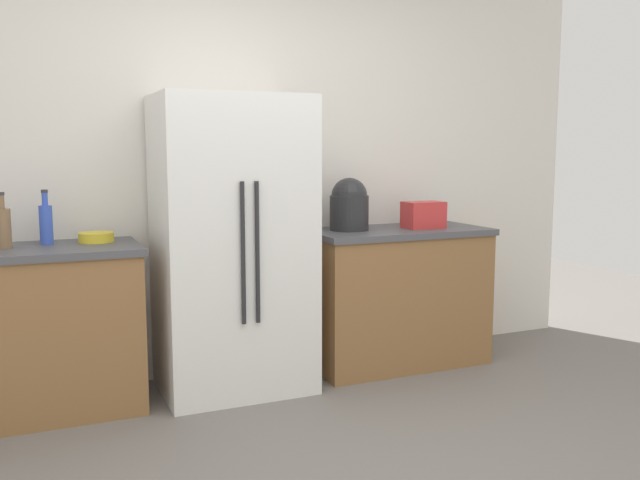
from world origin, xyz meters
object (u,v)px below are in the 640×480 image
(bottle_b, at_px, (3,227))
(cup_b, at_px, (434,219))
(refrigerator, at_px, (233,245))
(bottle_a, at_px, (46,223))
(toaster, at_px, (423,215))
(rice_cooker, at_px, (349,205))
(bowl_b, at_px, (96,237))

(bottle_b, bearing_deg, cup_b, 1.49)
(refrigerator, bearing_deg, bottle_b, 176.45)
(bottle_a, relative_size, cup_b, 3.07)
(toaster, height_order, bottle_b, bottle_b)
(refrigerator, distance_m, rice_cooker, 0.82)
(bottle_b, relative_size, bowl_b, 1.52)
(bottle_a, bearing_deg, cup_b, -0.18)
(toaster, relative_size, cup_b, 2.66)
(bottle_a, xyz_separation_m, bottle_b, (-0.21, -0.08, -0.01))
(cup_b, bearing_deg, bottle_a, 179.82)
(refrigerator, relative_size, rice_cooker, 5.13)
(refrigerator, xyz_separation_m, cup_b, (1.45, 0.14, 0.08))
(rice_cooker, distance_m, cup_b, 0.68)
(rice_cooker, bearing_deg, cup_b, 4.42)
(bottle_b, height_order, cup_b, bottle_b)
(bottle_b, xyz_separation_m, bowl_b, (0.46, 0.07, -0.08))
(toaster, distance_m, bottle_a, 2.28)
(cup_b, bearing_deg, toaster, -141.46)
(toaster, relative_size, bottle_b, 0.87)
(bottle_a, height_order, cup_b, bottle_a)
(bottle_a, distance_m, bottle_b, 0.22)
(rice_cooker, relative_size, bottle_a, 1.13)
(toaster, relative_size, bowl_b, 1.33)
(rice_cooker, bearing_deg, bowl_b, 178.19)
(bottle_b, xyz_separation_m, cup_b, (2.65, 0.07, -0.07))
(bowl_b, bearing_deg, toaster, -3.62)
(toaster, height_order, bowl_b, toaster)
(bowl_b, bearing_deg, bottle_a, 177.59)
(bottle_b, distance_m, bowl_b, 0.48)
(rice_cooker, bearing_deg, bottle_a, 178.10)
(toaster, distance_m, bowl_b, 2.03)
(toaster, xyz_separation_m, cup_b, (0.16, 0.13, -0.04))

